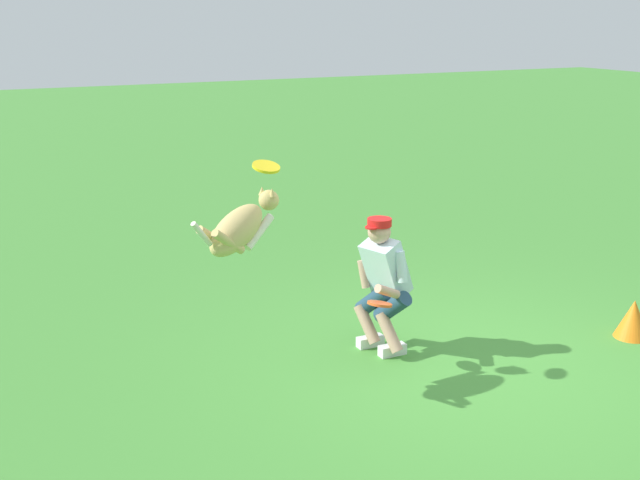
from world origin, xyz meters
The scene contains 6 objects.
ground_plane centered at (0.00, 0.00, 0.00)m, with size 60.00×60.00×0.00m, color #458C36.
person centered at (0.56, -0.72, 0.70)m, with size 0.54×0.68×1.29m.
dog centered at (2.01, -0.53, 1.42)m, with size 0.93×0.54×0.53m.
frisbee_flying centered at (1.75, -0.61, 1.87)m, with size 0.23×0.23×0.02m, color yellow.
frisbee_held centered at (0.78, -0.40, 0.61)m, with size 0.22×0.22×0.02m, color #EB5624.
training_cone centered at (-1.80, 0.09, 0.19)m, with size 0.34×0.34×0.38m, color orange.
Camera 1 is at (4.16, 5.25, 3.07)m, focal length 44.87 mm.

